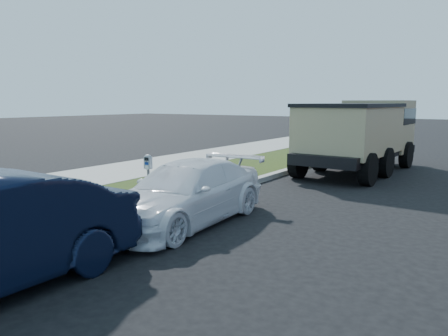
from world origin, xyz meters
The scene contains 5 objects.
ground centered at (0.00, 0.00, 0.00)m, with size 120.00×120.00×0.00m, color black.
streetside centered at (-5.57, 2.00, 0.07)m, with size 6.12×50.00×0.15m.
parking_meter centered at (-2.75, 0.10, 0.96)m, with size 0.18×0.13×1.18m.
white_wagon centered at (-1.64, -0.01, 0.61)m, with size 1.71×4.20×1.22m, color white.
dump_truck centered at (-0.72, 8.51, 1.38)m, with size 2.72×6.35×2.45m.
Camera 1 is at (3.72, -6.66, 2.40)m, focal length 35.00 mm.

